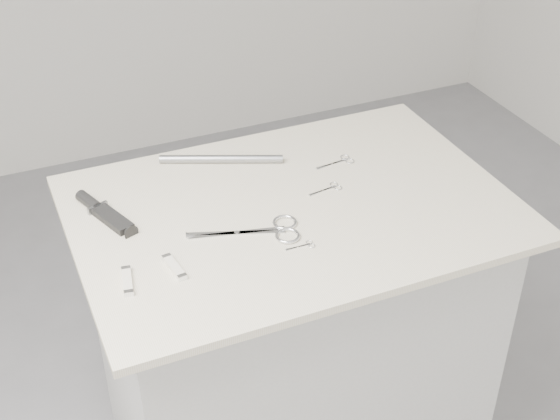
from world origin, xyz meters
name	(u,v)px	position (x,y,z in m)	size (l,w,h in m)	color
plinth	(291,353)	(0.00, 0.00, 0.45)	(0.90, 0.60, 0.90)	#B4B5B2
display_board	(293,209)	(0.00, 0.00, 0.91)	(1.00, 0.70, 0.02)	beige
large_shears	(269,230)	(-0.09, -0.07, 0.92)	(0.25, 0.13, 0.01)	silver
embroidery_scissors_a	(340,161)	(0.19, 0.13, 0.92)	(0.11, 0.05, 0.00)	silver
embroidery_scissors_b	(329,189)	(0.11, 0.03, 0.92)	(0.09, 0.04, 0.00)	silver
tiny_scissors	(304,246)	(-0.04, -0.15, 0.92)	(0.07, 0.03, 0.00)	silver
sheathed_knife	(102,211)	(-0.41, 0.14, 0.93)	(0.09, 0.19, 0.02)	black
pocket_knife_a	(174,267)	(-0.32, -0.12, 0.93)	(0.03, 0.09, 0.01)	silver
pocket_knife_b	(127,281)	(-0.42, -0.12, 0.93)	(0.03, 0.09, 0.01)	silver
metal_rail	(221,159)	(-0.09, 0.25, 0.93)	(0.02, 0.02, 0.31)	gray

